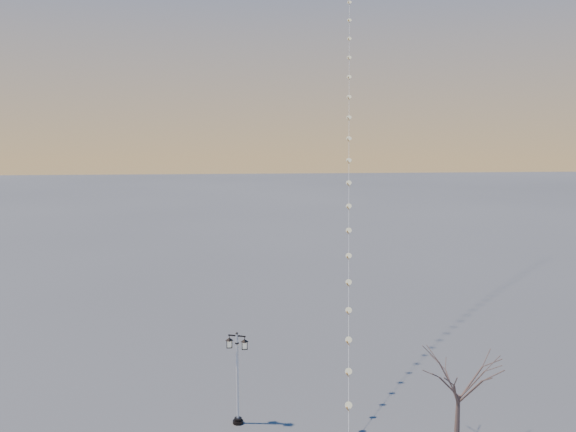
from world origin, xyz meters
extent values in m
cylinder|color=black|center=(-2.20, 2.20, 0.07)|extent=(0.48, 0.48, 0.14)
cylinder|color=black|center=(-2.20, 2.20, 0.20)|extent=(0.34, 0.34, 0.12)
cylinder|color=silver|center=(-2.20, 2.20, 2.28)|extent=(0.11, 0.11, 4.05)
cylinder|color=black|center=(-2.20, 2.20, 3.83)|extent=(0.17, 0.17, 0.05)
cube|color=black|center=(-2.20, 2.20, 4.18)|extent=(0.79, 0.32, 0.05)
sphere|color=black|center=(-2.20, 2.20, 4.28)|extent=(0.12, 0.12, 0.12)
pyramid|color=black|center=(-2.54, 2.32, 4.05)|extent=(0.38, 0.38, 0.12)
cube|color=beige|center=(-2.54, 2.32, 3.78)|extent=(0.22, 0.22, 0.29)
cube|color=black|center=(-2.54, 2.32, 3.62)|extent=(0.26, 0.26, 0.03)
pyramid|color=black|center=(-1.86, 2.08, 4.05)|extent=(0.38, 0.38, 0.12)
cube|color=beige|center=(-1.86, 2.08, 3.78)|extent=(0.22, 0.22, 0.29)
cube|color=black|center=(-1.86, 2.08, 3.62)|extent=(0.26, 0.26, 0.03)
cone|color=brown|center=(7.07, -0.50, 1.14)|extent=(0.27, 0.27, 2.27)
cone|color=orange|center=(5.65, 18.41, 20.17)|extent=(0.08, 0.08, 0.29)
camera|label=1|loc=(-1.99, -23.67, 13.44)|focal=37.45mm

